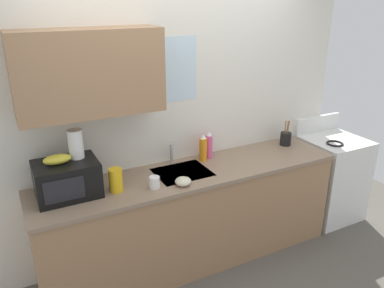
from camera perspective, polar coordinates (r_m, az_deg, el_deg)
The scene contains 13 objects.
kitchen_wall_assembly at distance 3.36m, azimuth -4.68°, elevation 4.57°, with size 3.49×0.42×2.50m.
counter_unit at distance 3.53m, azimuth -0.02°, elevation -10.54°, with size 2.72×0.63×0.90m.
sink_faucet at distance 3.45m, azimuth -3.06°, elevation -1.41°, with size 0.03×0.03×0.18m, color #B2B5BA.
stove_range at distance 4.49m, azimuth 19.75°, elevation -4.63°, with size 0.60×0.60×1.08m.
microwave at distance 3.03m, azimuth -18.01°, elevation -4.96°, with size 0.46×0.35×0.27m.
banana_bunch at distance 2.95m, azimuth -19.32°, elevation -2.15°, with size 0.20×0.11×0.07m, color gold.
paper_towel_roll at distance 2.99m, azimuth -16.83°, elevation 0.00°, with size 0.11×0.11×0.22m, color white.
dish_soap_bottle_orange at distance 3.49m, azimuth 1.65°, elevation -0.65°, with size 0.07×0.07×0.25m.
dish_soap_bottle_pink at distance 3.56m, azimuth 2.55°, elevation -0.23°, with size 0.06×0.06×0.25m.
cereal_canister at distance 3.02m, azimuth -11.22°, elevation -5.25°, with size 0.10×0.10×0.19m, color gold.
mug_white at distance 3.04m, azimuth -5.57°, elevation -5.68°, with size 0.08×0.08×0.10m, color white.
utensil_crock at distance 3.98m, azimuth 13.69°, elevation 0.81°, with size 0.11×0.11×0.26m.
small_bowl at distance 3.07m, azimuth -1.32°, elevation -5.55°, with size 0.13×0.13×0.07m, color beige.
Camera 1 is at (-1.38, -2.67, 2.31)m, focal length 36.05 mm.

